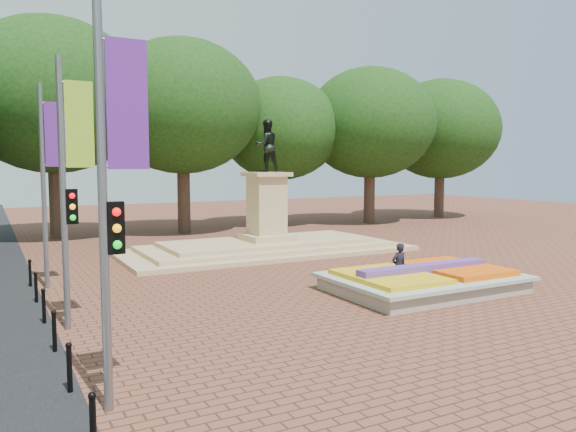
# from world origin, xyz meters

# --- Properties ---
(ground) EXTENTS (90.00, 90.00, 0.00)m
(ground) POSITION_xyz_m (0.00, 0.00, 0.00)
(ground) COLOR brown
(ground) RESTS_ON ground
(flower_bed) EXTENTS (6.30, 4.30, 0.91)m
(flower_bed) POSITION_xyz_m (1.03, -2.00, 0.38)
(flower_bed) COLOR gray
(flower_bed) RESTS_ON ground
(monument) EXTENTS (14.00, 6.00, 6.40)m
(monument) POSITION_xyz_m (0.00, 8.00, 0.88)
(monument) COLOR tan
(monument) RESTS_ON ground
(tree_row_back) EXTENTS (44.80, 8.80, 10.43)m
(tree_row_back) POSITION_xyz_m (2.33, 18.00, 6.67)
(tree_row_back) COLOR #3A2A1F
(tree_row_back) RESTS_ON ground
(banner_poles) EXTENTS (0.88, 11.17, 7.00)m
(banner_poles) POSITION_xyz_m (-10.08, -1.31, 3.88)
(banner_poles) COLOR slate
(banner_poles) RESTS_ON ground
(bollard_row) EXTENTS (0.12, 13.12, 0.98)m
(bollard_row) POSITION_xyz_m (-10.70, -1.50, 0.53)
(bollard_row) COLOR black
(bollard_row) RESTS_ON ground
(pedestrian) EXTENTS (0.60, 0.41, 1.61)m
(pedestrian) POSITION_xyz_m (0.39, -1.45, 0.80)
(pedestrian) COLOR black
(pedestrian) RESTS_ON ground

